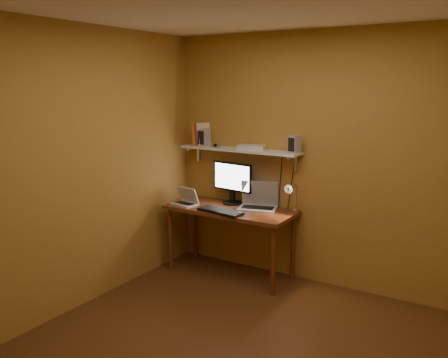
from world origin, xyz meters
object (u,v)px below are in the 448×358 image
Objects in this scene: keyboard at (220,211)px; router at (252,147)px; speaker_right at (295,144)px; laptop at (259,201)px; wall_shelf at (240,150)px; monitor at (232,181)px; mouse at (239,213)px; shelf_camera at (216,145)px; speaker_left at (204,137)px; desk_lamp at (292,194)px; desk at (230,216)px; netbook at (186,200)px.

keyboard is 1.76× the size of router.
laptop is at bearing -153.91° from speaker_right.
wall_shelf is 0.36m from monitor.
laptop is 0.34m from mouse.
router is (-0.07, 0.38, 0.63)m from mouse.
shelf_camera reaches higher than monitor.
speaker_left is (-0.47, 0.40, 0.71)m from keyboard.
monitor is 0.44m from shelf_camera.
desk_lamp is 0.68m from router.
laptop is 2.36× the size of speaker_left.
desk is at bearing -124.92° from router.
speaker_left reaches higher than keyboard.
laptop is 0.78m from shelf_camera.
speaker_left is 1.90× the size of shelf_camera.
speaker_left is (-0.38, 0.00, 0.46)m from monitor.
laptop is at bearing 61.94° from keyboard.
speaker_right is at bearing 7.72° from speaker_left.
laptop is at bearing -8.35° from wall_shelf.
desk is 13.63× the size of shelf_camera.
speaker_right reaches higher than laptop.
netbook is at bearing 164.64° from mouse.
speaker_left reaches higher than router.
wall_shelf is 7.18× the size of speaker_left.
desk_lamp is 1.02m from shelf_camera.
speaker_right reaches higher than monitor.
router is at bearing 12.23° from shelf_camera.
router reaches higher than desk.
router reaches higher than wall_shelf.
keyboard is 0.94m from speaker_left.
speaker_right is (0.73, 0.02, 0.45)m from monitor.
wall_shelf is at bearing 97.87° from keyboard.
speaker_left is at bearing -179.53° from wall_shelf.
shelf_camera is (-0.52, -0.04, 0.58)m from laptop.
desk is at bearing -143.48° from speaker_right.
mouse is at bearing -78.94° from router.
desk is 3.04× the size of laptop.
mouse is at bearing 15.81° from keyboard.
speaker_left is (-0.73, 0.03, 0.65)m from laptop.
keyboard is at bearing -127.93° from speaker_right.
monitor is 0.60m from speaker_left.
desk is at bearing -57.33° from monitor.
desk is 3.73× the size of desk_lamp.
wall_shelf is 3.04× the size of laptop.
monitor is at bearing 115.29° from desk.
monitor reaches higher than desk.
laptop reaches higher than desk.
router is (0.14, 0.20, 0.73)m from desk.
desk is at bearing -90.00° from wall_shelf.
desk is 0.79m from shelf_camera.
speaker_right is at bearing 0.79° from wall_shelf.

